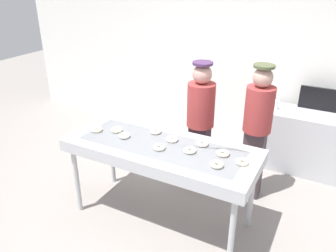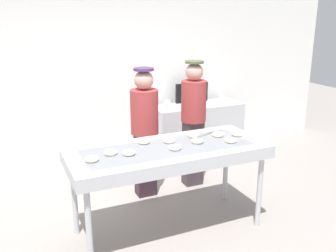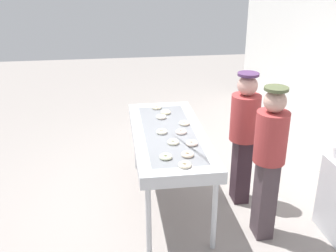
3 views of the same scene
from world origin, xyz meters
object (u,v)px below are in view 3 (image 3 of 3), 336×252
sugar_donut_0 (181,132)px  sugar_donut_8 (184,123)px  sugar_donut_7 (166,157)px  sugar_donut_4 (157,107)px  paper_cup_0 (336,152)px  fryer_conveyor (169,138)px  sugar_donut_10 (192,143)px  sugar_donut_5 (173,142)px  sugar_donut_6 (161,117)px  sugar_donut_3 (166,112)px  sugar_donut_1 (185,165)px  worker_assistant (269,156)px  sugar_donut_9 (188,154)px  worker_baker (244,131)px  sugar_donut_2 (162,132)px

sugar_donut_0 → sugar_donut_8: same height
sugar_donut_7 → sugar_donut_4: bearing=177.1°
paper_cup_0 → fryer_conveyor: bearing=-113.1°
fryer_conveyor → sugar_donut_10: 0.44m
sugar_donut_5 → paper_cup_0: (0.38, 1.66, -0.05)m
paper_cup_0 → sugar_donut_5: bearing=-102.9°
fryer_conveyor → paper_cup_0: paper_cup_0 is taller
sugar_donut_8 → sugar_donut_6: bearing=-134.5°
sugar_donut_3 → sugar_donut_8: bearing=23.1°
sugar_donut_7 → paper_cup_0: (0.05, 1.79, -0.05)m
sugar_donut_1 → sugar_donut_4: same height
sugar_donut_10 → sugar_donut_4: bearing=-168.2°
sugar_donut_3 → worker_assistant: (1.35, 0.86, -0.02)m
fryer_conveyor → sugar_donut_7: 0.68m
sugar_donut_1 → sugar_donut_3: (-1.44, 0.01, 0.00)m
sugar_donut_6 → sugar_donut_10: 0.84m
sugar_donut_0 → worker_assistant: size_ratio=0.08×
fryer_conveyor → sugar_donut_9: sugar_donut_9 is taller
sugar_donut_1 → sugar_donut_3: same height
fryer_conveyor → sugar_donut_10: size_ratio=16.07×
sugar_donut_3 → sugar_donut_7: 1.26m
worker_baker → paper_cup_0: bearing=-115.1°
sugar_donut_8 → sugar_donut_4: bearing=-156.2°
sugar_donut_0 → sugar_donut_4: bearing=-167.9°
sugar_donut_4 → sugar_donut_9: bearing=6.0°
sugar_donut_0 → sugar_donut_6: size_ratio=1.00×
sugar_donut_8 → sugar_donut_9: size_ratio=1.00×
sugar_donut_4 → sugar_donut_5: 1.12m
sugar_donut_1 → sugar_donut_10: same height
sugar_donut_8 → worker_assistant: (0.95, 0.69, -0.02)m
sugar_donut_0 → sugar_donut_5: size_ratio=1.00×
sugar_donut_4 → sugar_donut_10: same height
sugar_donut_3 → sugar_donut_10: (0.97, 0.15, 0.00)m
sugar_donut_5 → worker_assistant: size_ratio=0.08×
sugar_donut_1 → sugar_donut_2: same height
sugar_donut_1 → sugar_donut_9: size_ratio=1.00×
sugar_donut_3 → sugar_donut_9: size_ratio=1.00×
sugar_donut_1 → sugar_donut_0: bearing=172.8°
sugar_donut_7 → worker_assistant: bearing=84.2°
worker_baker → worker_assistant: (0.69, 0.04, 0.02)m
paper_cup_0 → sugar_donut_6: bearing=-123.9°
sugar_donut_5 → sugar_donut_9: (0.31, 0.10, 0.00)m
sugar_donut_6 → sugar_donut_7: 1.09m
sugar_donut_1 → paper_cup_0: (-0.14, 1.63, -0.05)m
worker_baker → paper_cup_0: size_ratio=12.66×
worker_assistant → sugar_donut_9: bearing=77.2°
sugar_donut_7 → worker_assistant: (0.10, 1.03, -0.02)m
fryer_conveyor → worker_assistant: bearing=49.9°
sugar_donut_8 → sugar_donut_3: bearing=-156.9°
sugar_donut_6 → sugar_donut_9: (1.07, 0.13, 0.00)m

